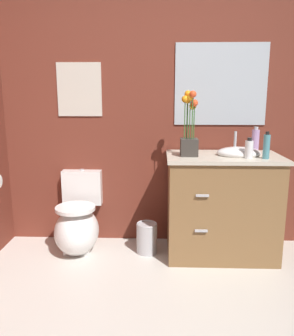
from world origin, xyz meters
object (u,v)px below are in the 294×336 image
soap_bottle (266,146)px  lotion_bottle (249,149)px  hand_wash_bottle (255,141)px  wall_mirror (221,84)px  wall_poster (79,90)px  toilet (78,224)px  flower_vase (189,132)px  trash_bin (147,238)px  vanity_cabinet (222,205)px

soap_bottle → lotion_bottle: size_ratio=1.30×
hand_wash_bottle → wall_mirror: bearing=150.0°
soap_bottle → wall_poster: 1.66m
toilet → flower_vase: bearing=-3.5°
toilet → wall_poster: wall_poster is taller
toilet → wall_mirror: wall_mirror is taller
lotion_bottle → hand_wash_bottle: hand_wash_bottle is taller
hand_wash_bottle → trash_bin: bearing=-172.2°
vanity_cabinet → wall_mirror: 1.04m
soap_bottle → lotion_bottle: 0.13m
toilet → flower_vase: size_ratio=1.32×
hand_wash_bottle → trash_bin: hand_wash_bottle is taller
soap_bottle → wall_poster: (-1.54, 0.44, 0.43)m
toilet → hand_wash_bottle: 1.70m
vanity_cabinet → hand_wash_bottle: (0.28, 0.13, 0.53)m
vanity_cabinet → wall_mirror: bearing=90.5°
lotion_bottle → soap_bottle: bearing=-6.0°
flower_vase → trash_bin: (-0.34, 0.04, -0.93)m
wall_mirror → trash_bin: bearing=-155.5°
flower_vase → trash_bin: flower_vase is taller
toilet → vanity_cabinet: (1.25, -0.03, 0.21)m
vanity_cabinet → trash_bin: (-0.64, 0.00, -0.31)m
toilet → wall_poster: (0.00, 0.27, 1.16)m
vanity_cabinet → wall_poster: bearing=166.7°
wall_poster → vanity_cabinet: bearing=-13.3°
soap_bottle → wall_poster: bearing=164.1°
vanity_cabinet → flower_vase: size_ratio=2.02×
soap_bottle → lotion_bottle: bearing=174.0°
soap_bottle → trash_bin: (-0.93, 0.15, -0.84)m
trash_bin → vanity_cabinet: bearing=-0.4°
toilet → trash_bin: 0.62m
wall_mirror → wall_poster: bearing=180.0°
trash_bin → lotion_bottle: bearing=-9.6°
lotion_bottle → hand_wash_bottle: size_ratio=0.73×
lotion_bottle → hand_wash_bottle: bearing=66.1°
lotion_bottle → trash_bin: bearing=170.4°
soap_bottle → wall_poster: wall_poster is taller
vanity_cabinet → wall_poster: wall_poster is taller
vanity_cabinet → wall_poster: 1.60m
hand_wash_bottle → toilet: bearing=-176.1°
lotion_bottle → vanity_cabinet: bearing=141.5°
toilet → flower_vase: 1.26m
flower_vase → soap_bottle: size_ratio=2.46×
hand_wash_bottle → wall_poster: wall_poster is taller
flower_vase → wall_mirror: wall_mirror is taller
flower_vase → lotion_bottle: 0.48m
lotion_bottle → wall_mirror: (-0.17, 0.43, 0.50)m
flower_vase → lotion_bottle: (0.46, -0.10, -0.12)m
flower_vase → wall_mirror: 0.58m
trash_bin → wall_poster: size_ratio=0.58×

